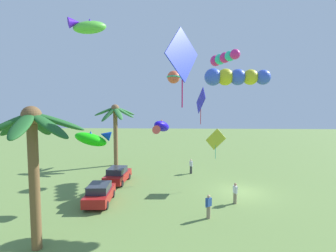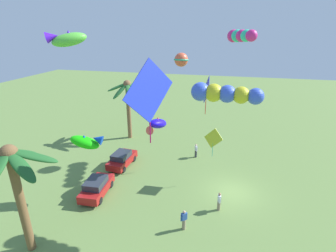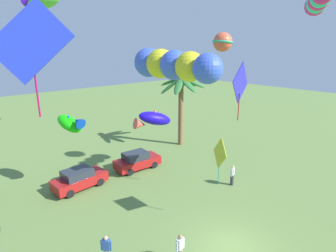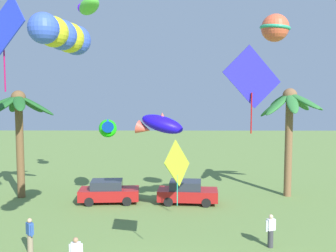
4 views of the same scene
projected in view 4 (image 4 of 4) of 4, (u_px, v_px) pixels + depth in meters
name	position (u px, v px, depth m)	size (l,w,h in m)	color
palm_tree_0	(290.00, 113.00, 26.94)	(4.66, 4.99, 7.58)	brown
palm_tree_1	(18.00, 115.00, 26.63)	(4.97, 4.92, 7.43)	brown
parked_car_0	(187.00, 192.00, 25.53)	(4.03, 2.02, 1.51)	#A51919
parked_car_1	(109.00, 192.00, 25.70)	(4.00, 1.94, 1.51)	#A51919
spectator_1	(271.00, 231.00, 18.29)	(0.52, 0.36, 1.59)	#38383D
spectator_2	(30.00, 235.00, 17.74)	(0.42, 0.44, 1.59)	gray
kite_fish_1	(160.00, 124.00, 20.80)	(2.88, 1.74, 1.43)	#1A0CDC
kite_ball_2	(275.00, 28.00, 19.37)	(1.84, 1.83, 1.38)	#E55A39
kite_fish_3	(88.00, 6.00, 24.85)	(2.14, 2.73, 1.23)	#5ACE3C
kite_tube_4	(64.00, 36.00, 14.96)	(1.39, 4.66, 1.26)	blue
kite_diamond_5	(3.00, 30.00, 18.71)	(2.86, 1.92, 4.68)	blue
kite_diamond_6	(177.00, 164.00, 16.03)	(1.09, 1.70, 2.77)	gold
kite_fish_7	(108.00, 127.00, 25.72)	(1.59, 2.93, 1.53)	#17D50D
kite_diamond_8	(252.00, 78.00, 16.79)	(2.67, 0.71, 3.81)	#2D28C4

